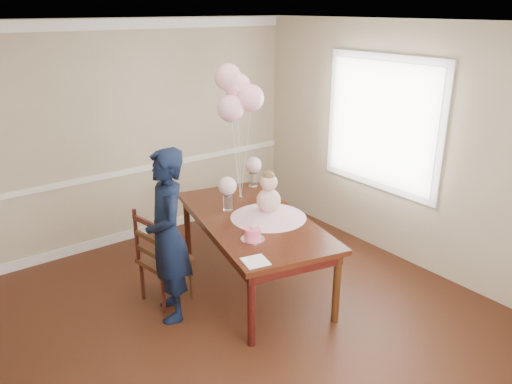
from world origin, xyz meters
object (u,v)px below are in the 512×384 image
dining_table_top (253,220)px  dining_chair_seat (165,260)px  woman (168,236)px  birthday_cake (253,234)px

dining_table_top → dining_chair_seat: bearing=174.5°
dining_chair_seat → woman: woman is taller
birthday_cake → woman: woman is taller
birthday_cake → dining_chair_seat: size_ratio=0.36×
dining_chair_seat → dining_table_top: bearing=-27.9°
dining_table_top → woman: bearing=-168.3°
dining_chair_seat → woman: 0.48m
dining_table_top → birthday_cake: 0.52m
dining_table_top → woman: (-0.96, 0.02, 0.08)m
dining_chair_seat → woman: bearing=-117.3°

